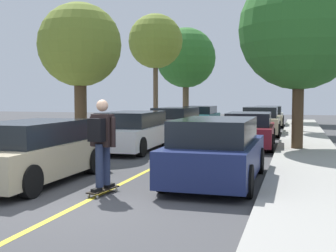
% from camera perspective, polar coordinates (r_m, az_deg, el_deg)
% --- Properties ---
extents(ground, '(80.00, 80.00, 0.00)m').
position_cam_1_polar(ground, '(7.91, -11.71, -10.18)').
color(ground, '#424244').
extents(sidewalk_right, '(2.00, 56.00, 0.14)m').
position_cam_1_polar(sidewalk_right, '(7.01, 19.29, -11.57)').
color(sidewalk_right, '#9E9B93').
rests_on(sidewalk_right, ground).
extents(center_line, '(0.12, 39.20, 0.01)m').
position_cam_1_polar(center_line, '(11.51, -2.24, -5.64)').
color(center_line, gold).
rests_on(center_line, ground).
extents(parked_car_left_nearest, '(1.88, 4.10, 1.36)m').
position_cam_1_polar(parked_car_left_nearest, '(10.12, -17.35, -3.25)').
color(parked_car_left_nearest, '#BCAD89').
rests_on(parked_car_left_nearest, ground).
extents(parked_car_left_near, '(2.11, 4.50, 1.36)m').
position_cam_1_polar(parked_car_left_near, '(15.45, -4.87, -0.66)').
color(parked_car_left_near, white).
rests_on(parked_car_left_near, ground).
extents(parked_car_left_far, '(2.08, 4.24, 1.37)m').
position_cam_1_polar(parked_car_left_far, '(21.15, 1.06, 0.58)').
color(parked_car_left_far, '#38383D').
rests_on(parked_car_left_far, ground).
extents(parked_car_left_farthest, '(1.96, 4.20, 1.32)m').
position_cam_1_polar(parked_car_left_farthest, '(26.58, 4.27, 1.19)').
color(parked_car_left_farthest, '#196066').
rests_on(parked_car_left_farthest, ground).
extents(parked_car_right_nearest, '(1.85, 4.14, 1.43)m').
position_cam_1_polar(parked_car_right_nearest, '(9.71, 6.38, -3.28)').
color(parked_car_right_nearest, navy).
rests_on(parked_car_right_nearest, ground).
extents(parked_car_right_near, '(1.96, 4.25, 1.31)m').
position_cam_1_polar(parked_car_right_near, '(16.56, 10.59, -0.56)').
color(parked_car_right_near, maroon).
rests_on(parked_car_right_near, ground).
extents(parked_car_right_far, '(1.94, 4.04, 1.39)m').
position_cam_1_polar(parked_car_right_far, '(22.06, 12.07, 0.61)').
color(parked_car_right_far, '#BCAD89').
rests_on(parked_car_right_far, ground).
extents(parked_car_right_farthest, '(1.93, 4.42, 1.30)m').
position_cam_1_polar(parked_car_right_farthest, '(28.45, 13.06, 1.24)').
color(parked_car_right_farthest, '#BCAD89').
rests_on(parked_car_right_farthest, ground).
extents(street_tree_left_nearest, '(2.93, 2.93, 5.05)m').
position_cam_1_polar(street_tree_left_nearest, '(15.81, -11.50, 10.25)').
color(street_tree_left_nearest, '#4C3823').
rests_on(street_tree_left_nearest, sidewalk_left).
extents(street_tree_left_near, '(2.92, 2.92, 6.20)m').
position_cam_1_polar(street_tree_left_near, '(23.82, -1.65, 11.00)').
color(street_tree_left_near, brown).
rests_on(street_tree_left_near, sidewalk_left).
extents(street_tree_left_far, '(4.10, 4.10, 6.47)m').
position_cam_1_polar(street_tree_left_far, '(30.19, 2.36, 8.89)').
color(street_tree_left_far, brown).
rests_on(street_tree_left_far, sidewalk_left).
extents(street_tree_right_nearest, '(4.09, 4.09, 6.09)m').
position_cam_1_polar(street_tree_right_nearest, '(15.61, 16.87, 12.04)').
color(street_tree_right_nearest, '#4C3823').
rests_on(street_tree_right_nearest, sidewalk_right).
extents(street_tree_right_near, '(3.48, 3.48, 6.51)m').
position_cam_1_polar(street_tree_right_near, '(23.46, 16.78, 11.03)').
color(street_tree_right_near, '#3D2D1E').
rests_on(street_tree_right_near, sidewalk_right).
extents(street_tree_right_far, '(4.30, 4.30, 6.51)m').
position_cam_1_polar(street_tree_right_far, '(31.40, 16.69, 8.47)').
color(street_tree_right_far, brown).
rests_on(street_tree_right_far, sidewalk_right).
extents(fire_hydrant, '(0.20, 0.20, 0.70)m').
position_cam_1_polar(fire_hydrant, '(12.50, -18.35, -2.85)').
color(fire_hydrant, '#B2140F').
rests_on(fire_hydrant, sidewalk_left).
extents(skateboard, '(0.35, 0.86, 0.10)m').
position_cam_1_polar(skateboard, '(8.68, -8.51, -8.28)').
color(skateboard, black).
rests_on(skateboard, ground).
extents(skateboarder, '(0.59, 0.71, 1.75)m').
position_cam_1_polar(skateboarder, '(8.50, -8.70, -1.66)').
color(skateboarder, black).
rests_on(skateboarder, skateboard).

